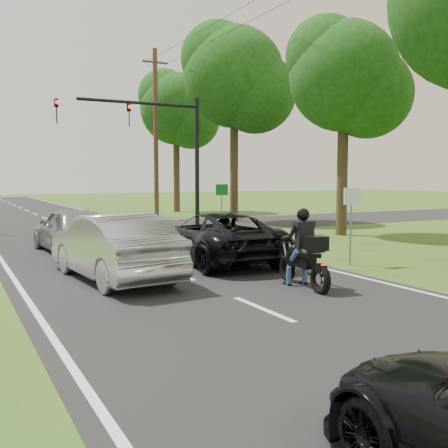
{
  "coord_description": "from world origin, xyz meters",
  "views": [
    {
      "loc": [
        -5.0,
        -7.95,
        2.41
      ],
      "look_at": [
        0.79,
        3.0,
        1.3
      ],
      "focal_mm": 42.0,
      "sensor_mm": 36.0,
      "label": 1
    }
  ],
  "objects_px": {
    "sign_green": "(222,197)",
    "silver_suv": "(72,229)",
    "silver_sedan": "(113,247)",
    "utility_pole_far": "(156,132)",
    "traffic_signal": "(159,138)",
    "sign_white": "(352,207)",
    "motorcycle_rider": "(305,257)",
    "dark_suv": "(217,237)"
  },
  "relations": [
    {
      "from": "sign_green",
      "to": "silver_suv",
      "type": "bearing_deg",
      "value": -162.96
    },
    {
      "from": "sign_green",
      "to": "utility_pole_far",
      "type": "bearing_deg",
      "value": 83.27
    },
    {
      "from": "silver_sedan",
      "to": "silver_suv",
      "type": "bearing_deg",
      "value": -96.44
    },
    {
      "from": "dark_suv",
      "to": "utility_pole_far",
      "type": "relative_size",
      "value": 0.51
    },
    {
      "from": "silver_sedan",
      "to": "silver_suv",
      "type": "xyz_separation_m",
      "value": [
        0.09,
        5.01,
        -0.04
      ]
    },
    {
      "from": "dark_suv",
      "to": "traffic_signal",
      "type": "height_order",
      "value": "traffic_signal"
    },
    {
      "from": "silver_sedan",
      "to": "traffic_signal",
      "type": "distance_m",
      "value": 11.66
    },
    {
      "from": "motorcycle_rider",
      "to": "sign_white",
      "type": "height_order",
      "value": "sign_white"
    },
    {
      "from": "silver_sedan",
      "to": "motorcycle_rider",
      "type": "bearing_deg",
      "value": 134.91
    },
    {
      "from": "traffic_signal",
      "to": "utility_pole_far",
      "type": "distance_m",
      "value": 8.55
    },
    {
      "from": "silver_suv",
      "to": "traffic_signal",
      "type": "xyz_separation_m",
      "value": [
        4.87,
        4.99,
        3.39
      ]
    },
    {
      "from": "traffic_signal",
      "to": "utility_pole_far",
      "type": "height_order",
      "value": "utility_pole_far"
    },
    {
      "from": "utility_pole_far",
      "to": "sign_green",
      "type": "height_order",
      "value": "utility_pole_far"
    },
    {
      "from": "dark_suv",
      "to": "silver_suv",
      "type": "relative_size",
      "value": 1.18
    },
    {
      "from": "silver_sedan",
      "to": "silver_suv",
      "type": "relative_size",
      "value": 1.09
    },
    {
      "from": "sign_white",
      "to": "dark_suv",
      "type": "bearing_deg",
      "value": 143.83
    },
    {
      "from": "silver_suv",
      "to": "utility_pole_far",
      "type": "height_order",
      "value": "utility_pole_far"
    },
    {
      "from": "utility_pole_far",
      "to": "dark_suv",
      "type": "bearing_deg",
      "value": -104.91
    },
    {
      "from": "silver_sedan",
      "to": "utility_pole_far",
      "type": "height_order",
      "value": "utility_pole_far"
    },
    {
      "from": "silver_sedan",
      "to": "sign_green",
      "type": "distance_m",
      "value": 9.59
    },
    {
      "from": "silver_suv",
      "to": "silver_sedan",
      "type": "bearing_deg",
      "value": 85.38
    },
    {
      "from": "motorcycle_rider",
      "to": "sign_green",
      "type": "height_order",
      "value": "sign_green"
    },
    {
      "from": "motorcycle_rider",
      "to": "sign_white",
      "type": "relative_size",
      "value": 0.97
    },
    {
      "from": "silver_sedan",
      "to": "sign_white",
      "type": "xyz_separation_m",
      "value": [
        6.32,
        -1.01,
        0.81
      ]
    },
    {
      "from": "silver_sedan",
      "to": "utility_pole_far",
      "type": "bearing_deg",
      "value": -118.89
    },
    {
      "from": "dark_suv",
      "to": "silver_suv",
      "type": "bearing_deg",
      "value": -46.12
    },
    {
      "from": "dark_suv",
      "to": "silver_sedan",
      "type": "height_order",
      "value": "silver_sedan"
    },
    {
      "from": "sign_white",
      "to": "motorcycle_rider",
      "type": "bearing_deg",
      "value": -147.92
    },
    {
      "from": "silver_suv",
      "to": "traffic_signal",
      "type": "relative_size",
      "value": 0.68
    },
    {
      "from": "dark_suv",
      "to": "silver_suv",
      "type": "distance_m",
      "value": 5.03
    },
    {
      "from": "motorcycle_rider",
      "to": "dark_suv",
      "type": "height_order",
      "value": "motorcycle_rider"
    },
    {
      "from": "silver_sedan",
      "to": "traffic_signal",
      "type": "relative_size",
      "value": 0.74
    },
    {
      "from": "silver_suv",
      "to": "traffic_signal",
      "type": "height_order",
      "value": "traffic_signal"
    },
    {
      "from": "silver_sedan",
      "to": "silver_suv",
      "type": "height_order",
      "value": "silver_sedan"
    },
    {
      "from": "silver_sedan",
      "to": "traffic_signal",
      "type": "xyz_separation_m",
      "value": [
        4.96,
        10.0,
        3.35
      ]
    },
    {
      "from": "silver_sedan",
      "to": "utility_pole_far",
      "type": "relative_size",
      "value": 0.47
    },
    {
      "from": "silver_suv",
      "to": "sign_white",
      "type": "xyz_separation_m",
      "value": [
        6.23,
        -6.03,
        0.85
      ]
    },
    {
      "from": "dark_suv",
      "to": "utility_pole_far",
      "type": "height_order",
      "value": "utility_pole_far"
    },
    {
      "from": "silver_suv",
      "to": "dark_suv",
      "type": "bearing_deg",
      "value": 126.61
    },
    {
      "from": "motorcycle_rider",
      "to": "traffic_signal",
      "type": "distance_m",
      "value": 13.38
    },
    {
      "from": "motorcycle_rider",
      "to": "silver_sedan",
      "type": "height_order",
      "value": "motorcycle_rider"
    },
    {
      "from": "motorcycle_rider",
      "to": "sign_white",
      "type": "bearing_deg",
      "value": 37.94
    }
  ]
}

